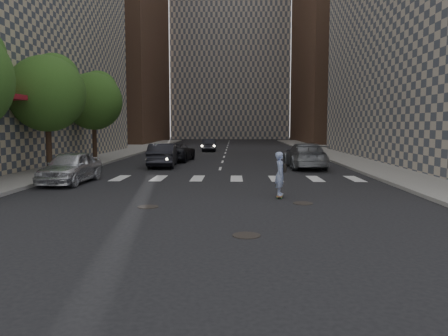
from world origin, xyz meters
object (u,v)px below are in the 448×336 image
(traffic_car_b, at_px, (305,156))
(traffic_car_d, at_px, (302,150))
(traffic_car_c, at_px, (176,152))
(traffic_car_e, at_px, (209,145))
(skateboarder, at_px, (280,174))
(traffic_car_a, at_px, (163,155))
(silver_sedan, at_px, (71,167))
(tree_c, at_px, (95,99))
(tree_b, at_px, (49,90))

(traffic_car_b, xyz_separation_m, traffic_car_d, (1.15, 8.98, -0.16))
(traffic_car_c, relative_size, traffic_car_e, 1.27)
(skateboarder, distance_m, traffic_car_a, 13.43)
(traffic_car_d, distance_m, traffic_car_e, 11.65)
(silver_sedan, height_order, traffic_car_d, silver_sedan)
(skateboarder, bearing_deg, tree_c, 137.69)
(tree_b, height_order, traffic_car_d, tree_b)
(traffic_car_d, bearing_deg, tree_b, 40.32)
(tree_c, height_order, traffic_car_c, tree_c)
(traffic_car_b, bearing_deg, traffic_car_e, -68.66)
(skateboarder, bearing_deg, tree_b, 157.31)
(traffic_car_a, xyz_separation_m, traffic_car_c, (0.23, 4.52, -0.08))
(traffic_car_d, bearing_deg, skateboarder, 81.82)
(traffic_car_a, xyz_separation_m, traffic_car_b, (9.11, -0.60, 0.03))
(tree_c, bearing_deg, traffic_car_c, 4.27)
(skateboarder, relative_size, traffic_car_a, 0.37)
(silver_sedan, bearing_deg, traffic_car_a, 71.90)
(skateboarder, distance_m, traffic_car_d, 20.56)
(tree_c, xyz_separation_m, skateboarder, (12.08, -15.88, -3.74))
(tree_b, xyz_separation_m, traffic_car_b, (14.80, 3.33, -3.85))
(tree_b, relative_size, traffic_car_a, 1.42)
(tree_c, relative_size, traffic_car_c, 1.34)
(traffic_car_b, bearing_deg, skateboarder, 75.46)
(traffic_car_b, height_order, traffic_car_d, traffic_car_b)
(tree_b, xyz_separation_m, silver_sedan, (2.65, -4.10, -3.89))
(tree_c, bearing_deg, traffic_car_b, -17.53)
(skateboarder, height_order, traffic_car_c, skateboarder)
(tree_c, height_order, traffic_car_b, tree_c)
(traffic_car_b, distance_m, traffic_car_c, 10.25)
(traffic_car_d, height_order, traffic_car_e, traffic_car_e)
(traffic_car_a, bearing_deg, traffic_car_c, -96.61)
(traffic_car_c, relative_size, traffic_car_d, 1.32)
(traffic_car_c, bearing_deg, silver_sedan, 80.70)
(tree_c, relative_size, traffic_car_d, 1.76)
(silver_sedan, height_order, traffic_car_e, silver_sedan)
(traffic_car_e, bearing_deg, traffic_car_b, 111.17)
(silver_sedan, bearing_deg, traffic_car_c, 78.03)
(silver_sedan, xyz_separation_m, traffic_car_b, (12.15, 7.42, 0.04))
(silver_sedan, xyz_separation_m, traffic_car_e, (5.10, 24.67, -0.12))
(skateboarder, relative_size, traffic_car_e, 0.45)
(tree_b, xyz_separation_m, skateboarder, (12.08, -7.88, -3.74))
(traffic_car_d, bearing_deg, traffic_car_b, 85.35)
(tree_b, distance_m, traffic_car_d, 20.55)
(skateboarder, xyz_separation_m, traffic_car_a, (-6.39, 11.80, -0.14))
(traffic_car_a, relative_size, traffic_car_b, 0.85)
(tree_b, relative_size, tree_c, 1.00)
(traffic_car_b, relative_size, traffic_car_c, 1.11)
(tree_c, distance_m, traffic_car_b, 15.99)
(traffic_car_c, bearing_deg, traffic_car_e, -93.24)
(tree_b, xyz_separation_m, traffic_car_d, (15.95, 12.31, -4.01))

